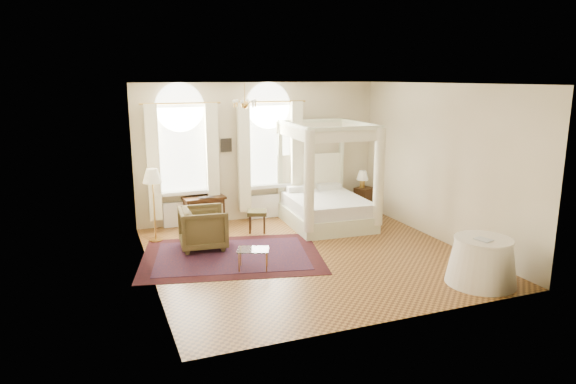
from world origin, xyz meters
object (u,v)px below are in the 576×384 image
Objects in this scene: writing_desk at (204,201)px; floor_lamp at (152,180)px; coffee_table at (253,251)px; nightstand at (364,199)px; armchair at (203,228)px; side_table at (482,261)px; canopy_bed at (326,202)px; stool at (257,214)px.

floor_lamp is at bearing -149.83° from writing_desk.
coffee_table is 0.43× the size of floor_lamp.
nightstand is 0.66× the size of armchair.
floor_lamp reaches higher than armchair.
side_table is (4.85, -4.34, -0.94)m from floor_lamp.
canopy_bed is 1.69m from nightstand.
side_table reaches higher than writing_desk.
canopy_bed reaches higher than stool.
canopy_bed is at bearing -1.42° from stool.
writing_desk is at bearing 94.52° from coffee_table.
writing_desk is 3.06m from coffee_table.
armchair is 1.40× the size of coffee_table.
writing_desk is at bearing 125.82° from side_table.
coffee_table is at bearing -153.92° from armchair.
armchair is 5.31m from side_table.
canopy_bed is 3.28m from coffee_table.
stool reaches higher than coffee_table.
coffee_table is at bearing -109.62° from stool.
floor_lamp reaches higher than writing_desk.
floor_lamp is (-1.21, -0.70, 0.72)m from writing_desk.
coffee_table is 2.92m from floor_lamp.
coffee_table is at bearing -58.27° from floor_lamp.
nightstand is at bearing 28.05° from canopy_bed.
side_table is at bearing -96.33° from nightstand.
nightstand is 0.93× the size of coffee_table.
writing_desk is 1.34m from stool.
nightstand is 4.96m from side_table.
stool is 4.94m from side_table.
canopy_bed is at bearing -151.95° from nightstand.
side_table reaches higher than coffee_table.
armchair is (-1.37, -0.68, 0.02)m from stool.
armchair is at bearing -102.71° from writing_desk.
canopy_bed is 3.87× the size of nightstand.
floor_lamp is at bearing 176.10° from stool.
armchair reaches higher than side_table.
floor_lamp reaches higher than stool.
nightstand reaches higher than coffee_table.
nightstand is at bearing 83.67° from side_table.
stool is (1.02, -0.85, -0.20)m from writing_desk.
coffee_table is (-2.47, -2.14, -0.20)m from canopy_bed.
armchair is at bearing 138.64° from side_table.
nightstand is 5.52m from floor_lamp.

